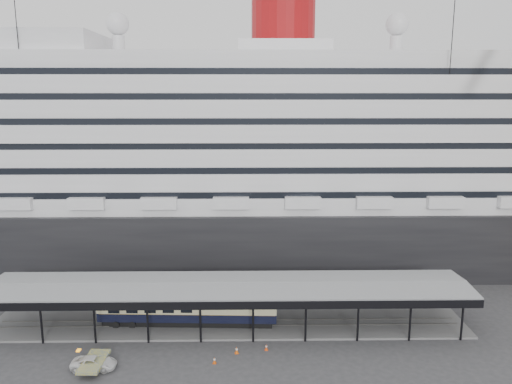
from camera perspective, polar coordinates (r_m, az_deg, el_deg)
The scene contains 8 objects.
ground at distance 56.82m, azimuth -3.37°, elevation -17.14°, with size 200.00×200.00×0.00m, color #323234.
cruise_ship at distance 82.44m, azimuth -2.55°, elevation 5.20°, with size 130.00×30.00×43.90m.
platform_canopy at distance 60.26m, azimuth -3.19°, elevation -12.91°, with size 56.00×9.18×5.30m.
port_truck at distance 54.85m, azimuth -18.02°, elevation -18.09°, with size 2.05×4.44×1.23m, color silver.
pullman_carriage at distance 60.58m, azimuth -7.80°, elevation -12.72°, with size 20.91×3.55×20.44m.
traffic_cone_left at distance 53.59m, azimuth -4.77°, elevation -18.61°, with size 0.40×0.40×0.70m.
traffic_cone_mid at distance 55.17m, azimuth -2.23°, elevation -17.60°, with size 0.49×0.49×0.78m.
traffic_cone_right at distance 55.78m, azimuth 1.19°, elevation -17.31°, with size 0.37×0.37×0.68m.
Camera 1 is at (2.40, -49.96, 26.96)m, focal length 35.00 mm.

